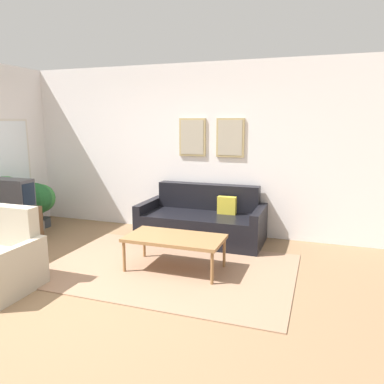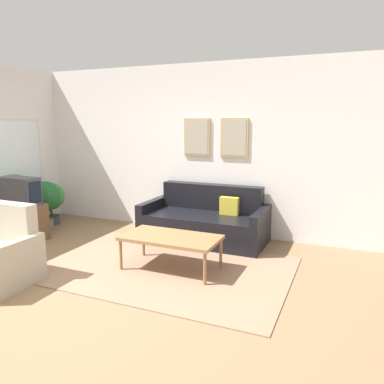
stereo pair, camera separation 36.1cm
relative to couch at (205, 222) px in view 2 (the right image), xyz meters
name	(u,v)px [view 2 (the right image)]	position (x,y,z in m)	size (l,w,h in m)	color
ground_plane	(66,293)	(-0.69, -2.28, -0.29)	(16.00, 16.00, 0.00)	#846647
area_rug	(166,268)	(-0.03, -1.26, -0.28)	(3.01, 2.02, 0.01)	#937056
wall_back	(177,149)	(-0.68, 0.47, 1.07)	(8.00, 0.09, 2.70)	silver
couch	(205,222)	(0.00, 0.00, 0.00)	(1.86, 0.90, 0.83)	black
coffee_table	(171,239)	(0.04, -1.25, 0.11)	(1.18, 0.62, 0.43)	olive
tv_stand	(22,222)	(-2.58, -1.11, -0.01)	(0.68, 0.45, 0.56)	brown
tv	(19,191)	(-2.57, -1.11, 0.48)	(0.65, 0.28, 0.42)	#424247
potted_plant_tall	(16,196)	(-2.85, -0.94, 0.35)	(0.57, 0.57, 0.98)	#935638
potted_plant_by_window	(50,198)	(-2.84, -0.22, 0.18)	(0.49, 0.49, 0.75)	#383D42
potted_plant_small	(44,198)	(-2.77, -0.44, 0.23)	(0.53, 0.53, 0.81)	slate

